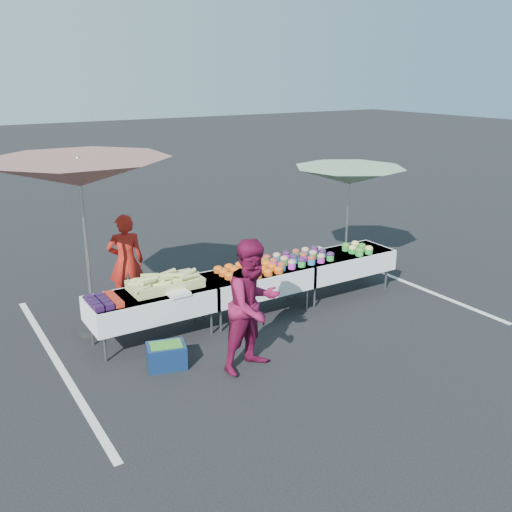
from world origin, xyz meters
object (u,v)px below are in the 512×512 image
umbrella_right (349,177)px  storage_bin (166,355)px  table_center (256,280)px  umbrella_left (79,174)px  table_right (342,262)px  customer (253,305)px  vendor (126,262)px  table_left (152,303)px

umbrella_right → storage_bin: (-4.47, -1.58, -1.77)m
table_center → storage_bin: table_center is taller
table_center → storage_bin: 2.19m
umbrella_left → table_right: bearing=-9.7°
customer → umbrella_right: 4.25m
customer → umbrella_right: (3.48, 2.21, 1.04)m
vendor → storage_bin: (-0.28, -2.25, -0.64)m
table_left → vendor: size_ratio=1.15×
storage_bin → umbrella_right: bearing=34.7°
table_left → table_right: bearing=0.0°
vendor → table_center: bearing=157.2°
table_right → table_center: bearing=180.0°
vendor → customer: bearing=120.2°
vendor → storage_bin: size_ratio=2.75×
table_left → umbrella_left: (-0.67, 0.73, 1.86)m
umbrella_right → customer: bearing=-147.5°
table_center → customer: size_ratio=1.04×
table_left → vendor: vendor is taller
customer → umbrella_left: size_ratio=0.51×
table_right → vendor: (-3.48, 1.37, 0.23)m
table_center → table_right: (1.80, 0.00, 0.00)m
table_right → umbrella_right: (0.70, 0.71, 1.36)m
customer → umbrella_right: umbrella_right is taller
storage_bin → vendor: bearing=98.0°
umbrella_left → umbrella_right: 5.00m
customer → umbrella_right: size_ratio=0.75×
table_center → customer: 1.82m
table_center → umbrella_right: bearing=15.9°
umbrella_left → storage_bin: size_ratio=5.92×
table_right → customer: bearing=-151.6°
table_center → umbrella_left: bearing=163.5°
table_left → storage_bin: 0.98m
table_left → table_center: 1.80m
customer → storage_bin: customer is taller
table_center → table_right: 1.80m
vendor → umbrella_left: (-0.79, -0.64, 1.63)m
table_center → vendor: vendor is taller
table_right → storage_bin: (-3.77, -0.87, -0.41)m
table_left → table_center: bearing=0.0°
customer → storage_bin: (-0.99, 0.63, -0.73)m
table_right → umbrella_right: umbrella_right is taller
table_left → table_right: same height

